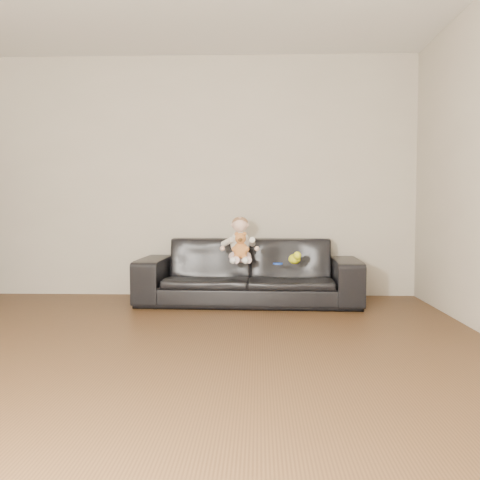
{
  "coord_description": "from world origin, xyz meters",
  "views": [
    {
      "loc": [
        0.81,
        -3.08,
        0.95
      ],
      "look_at": [
        0.62,
        2.14,
        0.64
      ],
      "focal_mm": 40.0,
      "sensor_mm": 36.0,
      "label": 1
    }
  ],
  "objects_px": {
    "baby": "(240,242)",
    "toy_green": "(294,259)",
    "toy_blue_disc": "(278,264)",
    "teddy_bear": "(240,246)",
    "toy_rattle": "(295,259)",
    "sofa": "(249,271)"
  },
  "relations": [
    {
      "from": "sofa",
      "to": "toy_rattle",
      "type": "relative_size",
      "value": 31.15
    },
    {
      "from": "teddy_bear",
      "to": "toy_rattle",
      "type": "xyz_separation_m",
      "value": [
        0.53,
        0.14,
        -0.14
      ]
    },
    {
      "from": "teddy_bear",
      "to": "toy_green",
      "type": "xyz_separation_m",
      "value": [
        0.51,
        -0.0,
        -0.12
      ]
    },
    {
      "from": "baby",
      "to": "toy_green",
      "type": "relative_size",
      "value": 3.2
    },
    {
      "from": "toy_rattle",
      "to": "toy_blue_disc",
      "type": "xyz_separation_m",
      "value": [
        -0.17,
        -0.16,
        -0.03
      ]
    },
    {
      "from": "sofa",
      "to": "baby",
      "type": "xyz_separation_m",
      "value": [
        -0.08,
        -0.12,
        0.3
      ]
    },
    {
      "from": "baby",
      "to": "toy_rattle",
      "type": "height_order",
      "value": "baby"
    },
    {
      "from": "teddy_bear",
      "to": "toy_green",
      "type": "distance_m",
      "value": 0.53
    },
    {
      "from": "toy_rattle",
      "to": "toy_blue_disc",
      "type": "distance_m",
      "value": 0.24
    },
    {
      "from": "teddy_bear",
      "to": "toy_green",
      "type": "relative_size",
      "value": 1.81
    },
    {
      "from": "sofa",
      "to": "teddy_bear",
      "type": "bearing_deg",
      "value": -104.02
    },
    {
      "from": "toy_green",
      "to": "toy_rattle",
      "type": "distance_m",
      "value": 0.14
    },
    {
      "from": "sofa",
      "to": "baby",
      "type": "height_order",
      "value": "baby"
    },
    {
      "from": "toy_green",
      "to": "sofa",
      "type": "bearing_deg",
      "value": 149.7
    },
    {
      "from": "sofa",
      "to": "teddy_bear",
      "type": "distance_m",
      "value": 0.38
    },
    {
      "from": "teddy_bear",
      "to": "baby",
      "type": "bearing_deg",
      "value": 63.08
    },
    {
      "from": "toy_blue_disc",
      "to": "sofa",
      "type": "bearing_deg",
      "value": 135.53
    },
    {
      "from": "baby",
      "to": "toy_green",
      "type": "height_order",
      "value": "baby"
    },
    {
      "from": "toy_blue_disc",
      "to": "teddy_bear",
      "type": "bearing_deg",
      "value": 176.67
    },
    {
      "from": "sofa",
      "to": "toy_blue_disc",
      "type": "height_order",
      "value": "sofa"
    },
    {
      "from": "toy_green",
      "to": "toy_rattle",
      "type": "xyz_separation_m",
      "value": [
        0.01,
        0.14,
        -0.01
      ]
    },
    {
      "from": "sofa",
      "to": "toy_blue_disc",
      "type": "bearing_deg",
      "value": -42.47
    }
  ]
}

